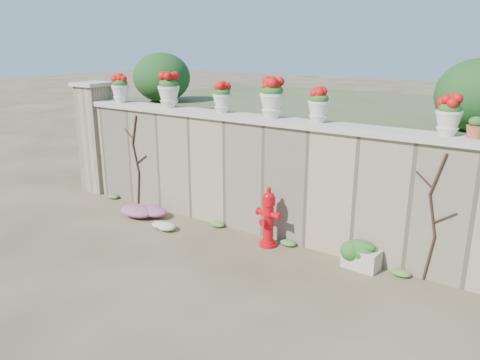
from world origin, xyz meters
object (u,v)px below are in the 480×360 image
Objects in this scene: fire_hydrant at (268,217)px; planter_box at (361,255)px; terracotta_pot at (475,129)px; urn_pot_0 at (120,89)px.

planter_box is at bearing 9.32° from fire_hydrant.
terracotta_pot is at bearing 21.31° from planter_box.
terracotta_pot is (2.85, 0.50, 1.70)m from fire_hydrant.
planter_box is 5.99m from urn_pot_0.
fire_hydrant is 3.74× the size of terracotta_pot.
urn_pot_0 is at bearing 180.00° from terracotta_pot.
planter_box is at bearing -163.17° from terracotta_pot.
fire_hydrant is 3.36m from terracotta_pot.
fire_hydrant is at bearing -171.39° from planter_box.
planter_box is (1.59, 0.12, -0.32)m from fire_hydrant.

